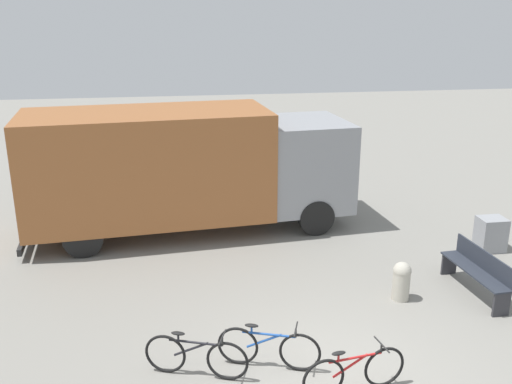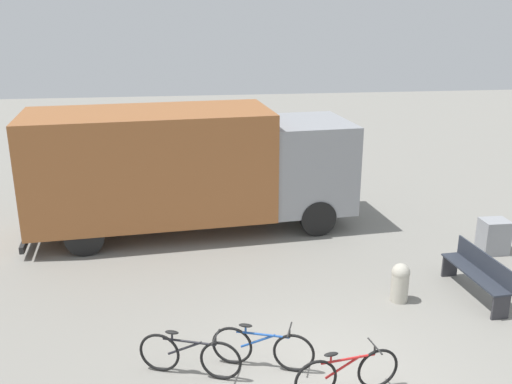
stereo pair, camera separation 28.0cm
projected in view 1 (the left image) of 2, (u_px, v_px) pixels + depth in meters
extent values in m
plane|color=gray|center=(331.00, 379.00, 8.77)|extent=(60.00, 60.00, 0.00)
cube|color=#99592D|center=(148.00, 165.00, 13.95)|extent=(6.08, 3.05, 2.64)
cube|color=gray|center=(303.00, 163.00, 14.92)|extent=(2.31, 2.62, 2.24)
cube|color=black|center=(26.00, 234.00, 13.74)|extent=(0.31, 2.41, 0.16)
cylinder|color=black|center=(290.00, 191.00, 16.29)|extent=(0.92, 0.36, 0.90)
cylinder|color=black|center=(316.00, 217.00, 14.24)|extent=(0.92, 0.36, 0.90)
cylinder|color=black|center=(86.00, 206.00, 15.01)|extent=(0.92, 0.36, 0.90)
cylinder|color=black|center=(83.00, 238.00, 12.97)|extent=(0.92, 0.36, 0.90)
cube|color=#282D38|center=(475.00, 271.00, 11.24)|extent=(0.54, 1.92, 0.04)
cube|color=#282D38|center=(484.00, 261.00, 11.22)|extent=(0.17, 1.90, 0.42)
cube|color=#2D2D33|center=(501.00, 304.00, 10.48)|extent=(0.34, 0.07, 0.48)
cube|color=#2D2D33|center=(449.00, 264.00, 12.15)|extent=(0.34, 0.07, 0.48)
torus|color=black|center=(165.00, 354.00, 8.83)|extent=(0.64, 0.26, 0.66)
torus|color=black|center=(227.00, 361.00, 8.65)|extent=(0.64, 0.26, 0.66)
cylinder|color=black|center=(196.00, 343.00, 8.66)|extent=(0.80, 0.32, 0.04)
cylinder|color=black|center=(191.00, 349.00, 8.71)|extent=(0.54, 0.22, 0.31)
cylinder|color=black|center=(178.00, 338.00, 8.69)|extent=(0.03, 0.03, 0.11)
ellipsoid|color=black|center=(178.00, 333.00, 8.67)|extent=(0.24, 0.16, 0.05)
cylinder|color=black|center=(222.00, 342.00, 8.56)|extent=(0.03, 0.03, 0.14)
cylinder|color=black|center=(222.00, 338.00, 8.54)|extent=(0.17, 0.42, 0.02)
torus|color=black|center=(238.00, 346.00, 9.04)|extent=(0.64, 0.26, 0.66)
torus|color=black|center=(300.00, 352.00, 8.87)|extent=(0.64, 0.26, 0.66)
cylinder|color=#1E4C9E|center=(269.00, 334.00, 8.87)|extent=(0.81, 0.31, 0.04)
cylinder|color=#1E4C9E|center=(264.00, 341.00, 8.92)|extent=(0.54, 0.22, 0.31)
cylinder|color=#1E4C9E|center=(252.00, 330.00, 8.90)|extent=(0.03, 0.03, 0.11)
ellipsoid|color=black|center=(252.00, 326.00, 8.88)|extent=(0.24, 0.16, 0.05)
cylinder|color=black|center=(296.00, 333.00, 8.78)|extent=(0.03, 0.03, 0.14)
cylinder|color=black|center=(296.00, 329.00, 8.75)|extent=(0.17, 0.42, 0.02)
torus|color=black|center=(323.00, 379.00, 8.22)|extent=(0.66, 0.15, 0.66)
torus|color=black|center=(384.00, 367.00, 8.51)|extent=(0.66, 0.15, 0.66)
cylinder|color=red|center=(355.00, 358.00, 8.29)|extent=(0.84, 0.17, 0.04)
cylinder|color=red|center=(350.00, 366.00, 8.30)|extent=(0.56, 0.12, 0.31)
cylinder|color=red|center=(338.00, 358.00, 8.19)|extent=(0.03, 0.03, 0.11)
ellipsoid|color=black|center=(339.00, 353.00, 8.17)|extent=(0.23, 0.12, 0.05)
cylinder|color=black|center=(381.00, 348.00, 8.39)|extent=(0.03, 0.03, 0.14)
cylinder|color=black|center=(382.00, 344.00, 8.36)|extent=(0.09, 0.44, 0.02)
cylinder|color=#B2AD9E|center=(401.00, 285.00, 11.08)|extent=(0.33, 0.33, 0.60)
sphere|color=#B2AD9E|center=(402.00, 271.00, 10.99)|extent=(0.35, 0.35, 0.35)
cube|color=gray|center=(491.00, 234.00, 13.31)|extent=(0.61, 0.52, 0.80)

